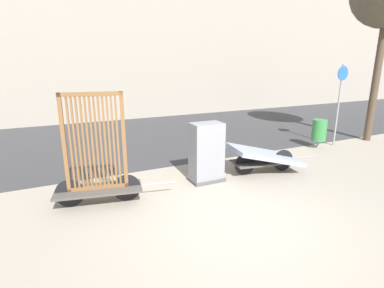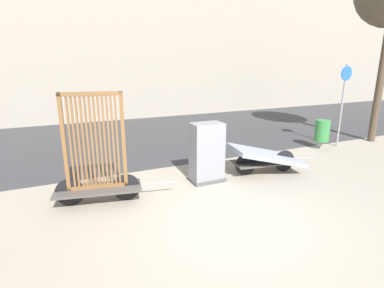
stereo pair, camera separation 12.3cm
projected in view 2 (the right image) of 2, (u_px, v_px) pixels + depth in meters
The scene contains 7 objects.
ground_plane at pixel (233, 222), 5.18m from camera, with size 60.00×60.00×0.00m, color gray.
road_strip at pixel (136, 137), 11.15m from camera, with size 56.00×7.31×0.01m.
bike_cart_with_bedframe at pixel (97, 165), 5.70m from camera, with size 2.35×0.93×2.16m.
bike_cart_with_mattress at pixel (266, 157), 7.38m from camera, with size 2.44×1.27×0.73m.
utility_cabinet at pixel (207, 154), 6.83m from camera, with size 0.77×0.52×1.37m.
trash_bin at pixel (322, 131), 9.45m from camera, with size 0.44×0.44×0.93m.
sign_post at pixel (343, 97), 9.47m from camera, with size 0.44×0.06×2.62m.
Camera 2 is at (-2.56, -3.94, 2.67)m, focal length 28.00 mm.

